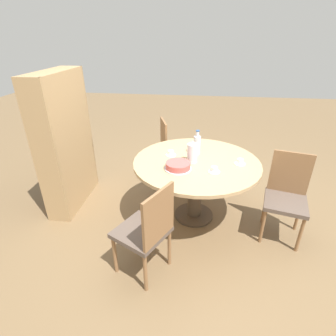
% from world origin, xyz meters
% --- Properties ---
extents(ground_plane, '(14.00, 14.00, 0.00)m').
position_xyz_m(ground_plane, '(0.00, 0.00, 0.00)').
color(ground_plane, brown).
extents(dining_table, '(1.40, 1.40, 0.75)m').
position_xyz_m(dining_table, '(0.00, 0.00, 0.62)').
color(dining_table, '#473828').
rests_on(dining_table, ground_plane).
extents(chair_a, '(0.57, 0.57, 0.93)m').
position_xyz_m(chair_a, '(-0.90, 0.39, 0.49)').
color(chair_a, olive).
rests_on(chair_a, ground_plane).
extents(chair_b, '(0.51, 0.51, 0.93)m').
position_xyz_m(chair_b, '(-0.17, -0.96, 0.49)').
color(chair_b, olive).
rests_on(chair_b, ground_plane).
extents(chair_c, '(0.53, 0.53, 0.93)m').
position_xyz_m(chair_c, '(0.91, 0.37, 0.49)').
color(chair_c, olive).
rests_on(chair_c, ground_plane).
extents(bookshelf, '(0.94, 0.28, 1.66)m').
position_xyz_m(bookshelf, '(0.15, 1.58, 0.78)').
color(bookshelf, tan).
rests_on(bookshelf, ground_plane).
extents(coffee_pot, '(0.11, 0.11, 0.25)m').
position_xyz_m(coffee_pot, '(-0.03, 0.05, 0.87)').
color(coffee_pot, silver).
rests_on(coffee_pot, dining_table).
extents(water_bottle, '(0.08, 0.08, 0.29)m').
position_xyz_m(water_bottle, '(0.19, 0.01, 0.87)').
color(water_bottle, silver).
rests_on(water_bottle, dining_table).
extents(cake_main, '(0.29, 0.29, 0.07)m').
position_xyz_m(cake_main, '(-0.22, 0.19, 0.79)').
color(cake_main, silver).
rests_on(cake_main, dining_table).
extents(cup_a, '(0.12, 0.12, 0.06)m').
position_xyz_m(cup_a, '(-0.24, -0.18, 0.77)').
color(cup_a, white).
rests_on(cup_a, dining_table).
extents(cup_b, '(0.12, 0.12, 0.06)m').
position_xyz_m(cup_b, '(0.12, 0.30, 0.77)').
color(cup_b, white).
rests_on(cup_b, dining_table).
extents(cup_c, '(0.12, 0.12, 0.06)m').
position_xyz_m(cup_c, '(-0.02, -0.47, 0.77)').
color(cup_c, white).
rests_on(cup_c, dining_table).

